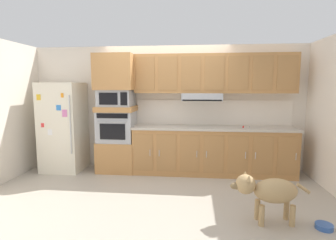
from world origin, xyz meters
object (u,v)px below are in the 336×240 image
refrigerator (64,127)px  dog_food_bowl (324,226)px  microwave (116,98)px  dog (269,191)px  built_in_oven (117,126)px  screwdriver (244,127)px

refrigerator → dog_food_bowl: 4.64m
microwave → dog_food_bowl: size_ratio=3.22×
microwave → dog: (2.46, -1.83, -1.05)m
microwave → dog: bearing=-36.7°
refrigerator → microwave: (1.08, 0.07, 0.58)m
built_in_oven → dog_food_bowl: 3.74m
built_in_oven → refrigerator: bearing=-176.4°
refrigerator → dog: (3.54, -1.77, -0.47)m
built_in_oven → microwave: bearing=-0.8°
built_in_oven → screwdriver: 2.46m
screwdriver → built_in_oven: bearing=179.0°
dog → dog_food_bowl: 0.74m
built_in_oven → screwdriver: built_in_oven is taller
refrigerator → dog: bearing=-26.5°
refrigerator → dog: refrigerator is taller
built_in_oven → dog_food_bowl: size_ratio=3.50×
dog_food_bowl → microwave: bearing=148.2°
microwave → built_in_oven: bearing=179.2°
screwdriver → dog: 1.87m
refrigerator → dog: size_ratio=1.79×
dog → built_in_oven: bearing=-42.1°
microwave → dog_food_bowl: (3.09, -1.92, -1.43)m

